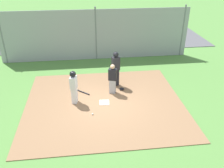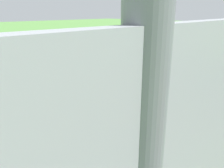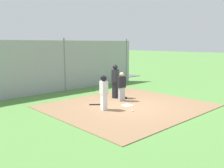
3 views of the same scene
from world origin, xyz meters
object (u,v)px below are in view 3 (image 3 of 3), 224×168
umpire (115,80)px  parked_car_red (62,73)px  baseball (133,111)px  catcher_mask (125,98)px  baseball_bat (98,104)px  catcher (122,86)px  home_plate (127,105)px  runner (104,90)px

umpire → parked_car_red: (-1.64, -8.05, -0.41)m
baseball → parked_car_red: size_ratio=0.02×
catcher_mask → baseball: catcher_mask is taller
catcher_mask → baseball: (1.58, 1.99, -0.02)m
baseball_bat → baseball: baseball is taller
catcher → home_plate: bearing=-11.0°
umpire → baseball_bat: size_ratio=2.19×
runner → baseball: bearing=-39.6°
catcher_mask → umpire: bearing=-65.9°
baseball_bat → baseball: (-0.39, 1.95, 0.01)m
home_plate → catcher: 1.27m
home_plate → runner: (1.35, -0.19, 0.90)m
home_plate → parked_car_red: 9.99m
umpire → parked_car_red: size_ratio=0.43×
home_plate → catcher: size_ratio=0.29×
home_plate → catcher_mask: bearing=-132.0°
home_plate → catcher: bearing=-119.2°
umpire → baseball: umpire is taller
catcher → parked_car_red: size_ratio=0.35×
catcher → baseball_bat: catcher is taller
catcher → umpire: (-0.25, -0.75, 0.21)m
baseball → parked_car_red: parked_car_red is taller
home_plate → umpire: umpire is taller
parked_car_red → runner: bearing=-118.3°
runner → baseball_bat: bearing=82.3°
baseball → umpire: bearing=-117.9°
catcher → parked_car_red: bearing=-174.0°
runner → catcher_mask: (-2.34, -0.90, -0.85)m
home_plate → catcher_mask: size_ratio=1.83×
baseball_bat → catcher_mask: size_ratio=3.53×
umpire → catcher_mask: size_ratio=7.74×
umpire → baseball: bearing=-44.1°
umpire → runner: size_ratio=1.16×
catcher_mask → baseball: 2.54m
baseball → baseball_bat: bearing=-78.7°
baseball_bat → runner: bearing=108.9°
runner → catcher_mask: size_ratio=6.67×
home_plate → parked_car_red: bearing=-103.9°
parked_car_red → baseball_bat: bearing=-118.1°
home_plate → umpire: (-0.75, -1.63, 0.98)m
umpire → baseball_bat: (1.73, 0.57, -0.96)m
umpire → catcher_mask: (-0.24, 0.54, -0.93)m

